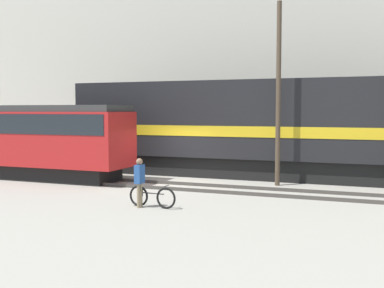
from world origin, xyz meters
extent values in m
plane|color=#9E998C|center=(0.00, 0.00, 0.00)|extent=(120.00, 120.00, 0.00)
cube|color=#47423D|center=(0.00, -1.91, 0.07)|extent=(60.00, 0.07, 0.14)
cube|color=#47423D|center=(0.00, -0.47, 0.07)|extent=(60.00, 0.07, 0.14)
cube|color=#47423D|center=(0.00, 2.44, 0.07)|extent=(60.00, 0.07, 0.14)
cube|color=#47423D|center=(0.00, 3.88, 0.07)|extent=(60.00, 0.07, 0.14)
cube|color=beige|center=(0.00, 11.38, 7.53)|extent=(44.18, 6.00, 15.07)
cube|color=black|center=(3.03, 3.16, 0.50)|extent=(17.05, 2.55, 1.00)
cube|color=black|center=(3.03, 3.16, 2.85)|extent=(18.53, 3.00, 3.69)
cube|color=gold|center=(3.03, 3.16, 2.29)|extent=(18.16, 3.04, 0.50)
cube|color=black|center=(-7.03, -1.19, 0.35)|extent=(9.30, 2.00, 0.70)
cube|color=#B21E1E|center=(-7.03, -1.19, 1.95)|extent=(10.56, 2.50, 2.51)
cube|color=#1E2328|center=(-7.03, -1.19, 2.66)|extent=(10.14, 2.54, 0.90)
cube|color=#333333|center=(-7.03, -1.19, 3.36)|extent=(10.35, 2.38, 0.30)
torus|color=black|center=(2.21, -5.34, 0.36)|extent=(0.72, 0.11, 0.72)
torus|color=black|center=(1.17, -5.29, 0.36)|extent=(0.72, 0.11, 0.72)
cylinder|color=black|center=(1.69, -5.32, 0.48)|extent=(0.89, 0.08, 0.04)
cylinder|color=black|center=(1.32, -5.30, 0.52)|extent=(0.03, 0.03, 0.32)
cylinder|color=#262626|center=(2.21, -5.34, 0.77)|extent=(0.05, 0.44, 0.02)
cylinder|color=#8C7A5B|center=(1.29, -5.37, 0.41)|extent=(0.11, 0.11, 0.82)
cylinder|color=#8C7A5B|center=(1.28, -5.53, 0.41)|extent=(0.11, 0.11, 0.82)
cube|color=#264C8C|center=(1.28, -5.45, 1.13)|extent=(0.24, 0.37, 0.63)
sphere|color=#8C664C|center=(1.28, -5.45, 1.56)|extent=(0.22, 0.22, 0.22)
cylinder|color=#4C3D2D|center=(4.65, 0.99, 3.96)|extent=(0.21, 0.21, 7.92)
camera|label=1|loc=(8.82, -19.74, 3.28)|focal=45.00mm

